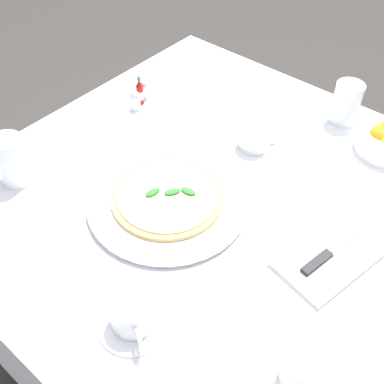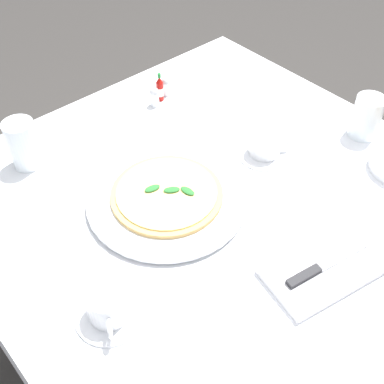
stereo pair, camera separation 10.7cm
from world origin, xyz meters
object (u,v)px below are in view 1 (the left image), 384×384
(coffee_cup_far_left, at_px, (132,315))
(hot_sauce_bottle, at_px, (140,93))
(pizza, at_px, (168,196))
(water_glass_left_edge, at_px, (12,162))
(coffee_cup_back_corner, at_px, (304,372))
(napkin_folded, at_px, (331,254))
(pepper_shaker, at_px, (136,101))
(pizza_plate, at_px, (168,201))
(coffee_cup_near_left, at_px, (255,139))
(water_glass_near_right, at_px, (346,105))
(salt_shaker, at_px, (145,90))
(dinner_knife, at_px, (333,249))

(coffee_cup_far_left, distance_m, hot_sauce_bottle, 0.68)
(pizza, relative_size, water_glass_left_edge, 2.07)
(coffee_cup_back_corner, bearing_deg, coffee_cup_far_left, 110.74)
(napkin_folded, height_order, pepper_shaker, pepper_shaker)
(pizza_plate, relative_size, hot_sauce_bottle, 4.28)
(pepper_shaker, bearing_deg, hot_sauce_bottle, 19.65)
(coffee_cup_near_left, relative_size, napkin_folded, 0.54)
(coffee_cup_back_corner, xyz_separation_m, water_glass_left_edge, (-0.02, 0.75, 0.02))
(pizza, height_order, water_glass_near_right, water_glass_near_right)
(pizza_plate, xyz_separation_m, napkin_folded, (0.10, -0.35, -0.00))
(coffee_cup_far_left, height_order, salt_shaker, coffee_cup_far_left)
(dinner_knife, relative_size, pepper_shaker, 3.47)
(pizza_plate, relative_size, coffee_cup_back_corner, 2.71)
(pepper_shaker, bearing_deg, salt_shaker, 19.65)
(pizza_plate, distance_m, coffee_cup_near_left, 0.28)
(coffee_cup_near_left, xyz_separation_m, water_glass_left_edge, (-0.45, 0.35, 0.03))
(hot_sauce_bottle, bearing_deg, water_glass_left_edge, 179.91)
(water_glass_near_right, relative_size, salt_shaker, 1.96)
(coffee_cup_back_corner, distance_m, hot_sauce_bottle, 0.85)
(water_glass_left_edge, height_order, salt_shaker, water_glass_left_edge)
(napkin_folded, relative_size, pepper_shaker, 4.29)
(water_glass_left_edge, distance_m, salt_shaker, 0.43)
(pizza, xyz_separation_m, water_glass_near_right, (0.53, -0.14, 0.02))
(dinner_knife, xyz_separation_m, hot_sauce_bottle, (0.13, 0.67, 0.01))
(pizza_plate, distance_m, water_glass_left_edge, 0.36)
(pizza_plate, xyz_separation_m, coffee_cup_far_left, (-0.26, -0.15, 0.02))
(coffee_cup_back_corner, distance_m, pepper_shaker, 0.83)
(coffee_cup_near_left, distance_m, pepper_shaker, 0.35)
(water_glass_left_edge, relative_size, salt_shaker, 2.13)
(pizza_plate, height_order, salt_shaker, salt_shaker)
(dinner_knife, xyz_separation_m, pepper_shaker, (0.10, 0.66, 0.00))
(salt_shaker, bearing_deg, water_glass_near_right, -60.88)
(dinner_knife, height_order, salt_shaker, salt_shaker)
(salt_shaker, bearing_deg, pepper_shaker, -160.35)
(coffee_cup_back_corner, bearing_deg, pizza_plate, 70.86)
(water_glass_left_edge, xyz_separation_m, pepper_shaker, (0.38, -0.01, -0.03))
(coffee_cup_near_left, distance_m, water_glass_near_right, 0.27)
(coffee_cup_near_left, height_order, salt_shaker, coffee_cup_near_left)
(water_glass_near_right, bearing_deg, dinner_knife, -154.39)
(dinner_knife, height_order, pepper_shaker, pepper_shaker)
(pizza_plate, height_order, water_glass_left_edge, water_glass_left_edge)
(pizza, distance_m, dinner_knife, 0.36)
(dinner_knife, bearing_deg, pepper_shaker, 91.05)
(pizza, bearing_deg, water_glass_left_edge, 117.94)
(pizza_plate, xyz_separation_m, dinner_knife, (0.11, -0.35, 0.01))
(coffee_cup_far_left, relative_size, coffee_cup_near_left, 1.00)
(coffee_cup_far_left, height_order, coffee_cup_near_left, coffee_cup_far_left)
(water_glass_near_right, bearing_deg, hot_sauce_bottle, 122.19)
(hot_sauce_bottle, bearing_deg, pizza_plate, -126.54)
(pizza, xyz_separation_m, coffee_cup_near_left, (0.28, -0.03, 0.01))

